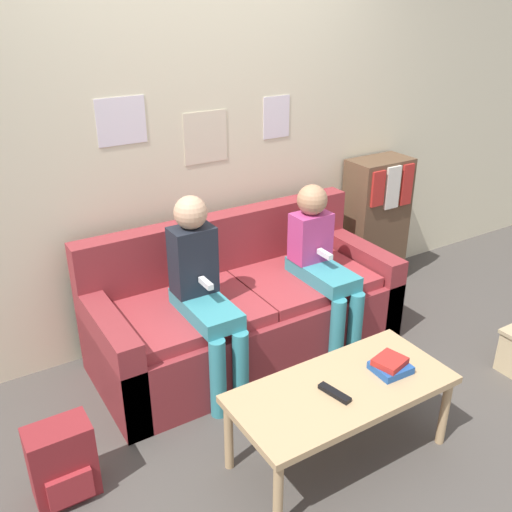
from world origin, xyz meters
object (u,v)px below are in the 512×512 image
object	(u,v)px
coffee_table	(342,394)
bookshelf	(375,222)
couch	(244,311)
backpack	(63,463)
person_left	(203,288)
tv_remote	(334,393)
person_right	(322,260)

from	to	relation	value
coffee_table	bookshelf	size ratio (longest dim) A/B	1.08
coffee_table	bookshelf	bearing A→B (deg)	43.30
couch	backpack	distance (m)	1.42
coffee_table	person_left	bearing A→B (deg)	108.99
tv_remote	backpack	bearing A→B (deg)	144.92
tv_remote	backpack	xyz separation A→B (m)	(-1.15, 0.49, -0.24)
coffee_table	tv_remote	bearing A→B (deg)	-156.95
person_right	person_left	bearing A→B (deg)	179.41
coffee_table	person_left	size ratio (longest dim) A/B	0.96
tv_remote	backpack	size ratio (longest dim) A/B	0.45
tv_remote	person_right	bearing A→B (deg)	44.16
coffee_table	person_left	world-z (taller)	person_left
tv_remote	couch	bearing A→B (deg)	70.31
coffee_table	person_right	bearing A→B (deg)	58.53
person_right	coffee_table	bearing A→B (deg)	-121.47
couch	bookshelf	bearing A→B (deg)	12.56
couch	person_left	distance (m)	0.54
couch	coffee_table	world-z (taller)	couch
coffee_table	person_right	world-z (taller)	person_right
bookshelf	person_left	bearing A→B (deg)	-164.29
couch	person_left	size ratio (longest dim) A/B	1.67
person_left	couch	bearing A→B (deg)	26.37
couch	tv_remote	bearing A→B (deg)	-97.82
person_right	couch	bearing A→B (deg)	156.81
backpack	bookshelf	bearing A→B (deg)	18.33
person_left	person_right	size ratio (longest dim) A/B	1.07
couch	person_right	distance (m)	0.58
coffee_table	backpack	xyz separation A→B (m)	(-1.22, 0.46, -0.19)
person_left	tv_remote	world-z (taller)	person_left
tv_remote	bookshelf	bearing A→B (deg)	30.65
tv_remote	bookshelf	world-z (taller)	bookshelf
coffee_table	tv_remote	size ratio (longest dim) A/B	6.21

